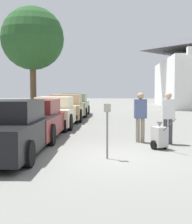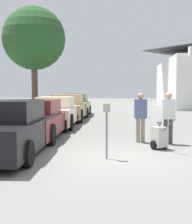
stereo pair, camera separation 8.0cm
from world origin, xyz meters
name	(u,v)px [view 2 (the right image)]	position (x,y,z in m)	size (l,w,h in m)	color
ground_plane	(107,157)	(0.00, 0.00, 0.00)	(120.00, 120.00, 0.00)	slate
parked_car_black	(8,129)	(-2.78, 0.23, 0.70)	(2.18, 4.92, 1.53)	black
parked_car_maroon	(37,120)	(-2.78, 3.18, 0.67)	(2.03, 5.15, 1.45)	maroon
parked_car_cream	(56,113)	(-2.78, 6.81, 0.70)	(2.08, 4.72, 1.48)	beige
parked_car_tan	(68,108)	(-2.78, 10.27, 0.72)	(2.14, 4.80, 1.56)	tan
parked_car_sage	(76,106)	(-2.78, 13.66, 0.71)	(2.05, 4.71, 1.56)	gray
parking_meter	(107,121)	(0.00, -0.16, 1.01)	(0.18, 0.09, 1.46)	slate
person_worker	(141,114)	(1.05, 2.55, 0.98)	(0.44, 0.26, 1.72)	gray
person_supervisor	(168,115)	(1.95, 2.25, 0.99)	(0.44, 0.25, 1.74)	#3F3F47
equipment_cart	(159,137)	(1.55, 1.29, 0.39)	(0.64, 0.97, 1.00)	#B2B2AD
shade_tree	(34,39)	(-5.82, 13.87, 5.47)	(4.49, 4.49, 7.74)	brown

